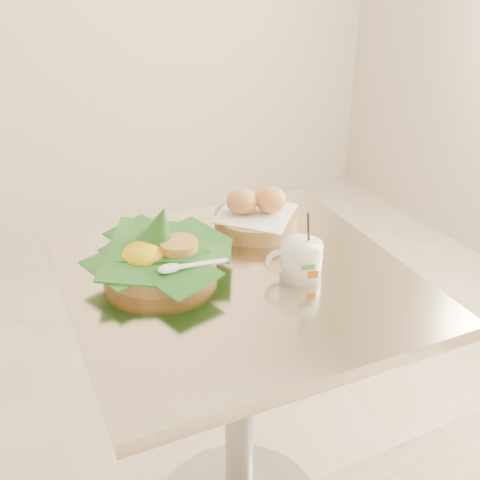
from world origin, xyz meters
name	(u,v)px	position (x,y,z in m)	size (l,w,h in m)	color
cafe_table	(239,359)	(0.13, -0.04, 0.53)	(0.73, 0.73, 0.75)	gray
rice_basket	(159,252)	(0.00, 0.07, 0.79)	(0.30, 0.30, 0.15)	#A98348
bread_basket	(256,215)	(0.27, 0.14, 0.79)	(0.24, 0.24, 0.10)	#A98348
coffee_mug	(300,259)	(0.25, -0.09, 0.79)	(0.12, 0.09, 0.15)	white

